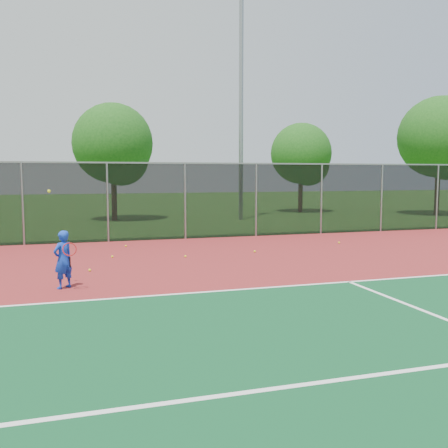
% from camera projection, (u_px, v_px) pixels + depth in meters
% --- Properties ---
extents(ground, '(120.00, 120.00, 0.00)m').
position_uv_depth(ground, '(339.00, 327.00, 8.47)').
color(ground, '#295F1B').
rests_on(ground, ground).
extents(court_apron, '(30.00, 20.00, 0.02)m').
position_uv_depth(court_apron, '(290.00, 299.00, 10.37)').
color(court_apron, maroon).
rests_on(court_apron, ground).
extents(fence_back, '(30.00, 0.06, 3.03)m').
position_uv_depth(fence_back, '(185.00, 200.00, 19.74)').
color(fence_back, black).
rests_on(fence_back, court_apron).
extents(tennis_player, '(0.59, 0.69, 2.23)m').
position_uv_depth(tennis_player, '(63.00, 259.00, 11.21)').
color(tennis_player, '#1439BF').
rests_on(tennis_player, court_apron).
extents(practice_ball_0, '(0.07, 0.07, 0.07)m').
position_uv_depth(practice_ball_0, '(185.00, 256.00, 15.43)').
color(practice_ball_0, yellow).
rests_on(practice_ball_0, court_apron).
extents(practice_ball_2, '(0.07, 0.07, 0.07)m').
position_uv_depth(practice_ball_2, '(339.00, 243.00, 18.49)').
color(practice_ball_2, yellow).
rests_on(practice_ball_2, court_apron).
extents(practice_ball_3, '(0.07, 0.07, 0.07)m').
position_uv_depth(practice_ball_3, '(112.00, 257.00, 15.37)').
color(practice_ball_3, yellow).
rests_on(practice_ball_3, court_apron).
extents(practice_ball_4, '(0.07, 0.07, 0.07)m').
position_uv_depth(practice_ball_4, '(126.00, 246.00, 17.65)').
color(practice_ball_4, yellow).
rests_on(practice_ball_4, court_apron).
extents(practice_ball_5, '(0.07, 0.07, 0.07)m').
position_uv_depth(practice_ball_5, '(90.00, 270.00, 13.21)').
color(practice_ball_5, yellow).
rests_on(practice_ball_5, court_apron).
extents(practice_ball_7, '(0.07, 0.07, 0.07)m').
position_uv_depth(practice_ball_7, '(255.00, 251.00, 16.40)').
color(practice_ball_7, yellow).
rests_on(practice_ball_7, court_apron).
extents(floodlight_n, '(0.90, 0.40, 13.06)m').
position_uv_depth(floodlight_n, '(241.00, 88.00, 27.59)').
color(floodlight_n, gray).
rests_on(floodlight_n, ground).
extents(tree_back_left, '(4.42, 4.42, 6.50)m').
position_uv_depth(tree_back_left, '(115.00, 147.00, 27.54)').
color(tree_back_left, '#3D2316').
rests_on(tree_back_left, ground).
extents(tree_back_mid, '(4.09, 4.09, 6.01)m').
position_uv_depth(tree_back_mid, '(303.00, 156.00, 33.55)').
color(tree_back_mid, '#3D2316').
rests_on(tree_back_mid, ground).
extents(tree_back_right, '(5.04, 5.04, 7.40)m').
position_uv_depth(tree_back_right, '(441.00, 141.00, 31.00)').
color(tree_back_right, '#3D2316').
rests_on(tree_back_right, ground).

